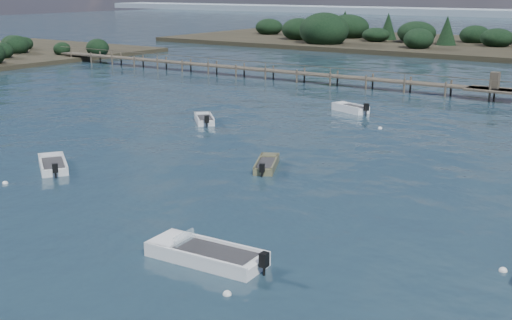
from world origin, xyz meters
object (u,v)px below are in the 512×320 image
Objects in this scene: jetty at (269,71)px; tender_far_white at (350,110)px; dinghy_extra_a at (267,166)px; dinghy_mid_grey at (53,166)px; dinghy_mid_white_a at (206,257)px; tender_far_grey at (204,121)px.

tender_far_white is at bearing -37.36° from jetty.
tender_far_white is 1.01× the size of dinghy_extra_a.
dinghy_mid_white_a is at bearing -18.07° from dinghy_mid_grey.
dinghy_mid_white_a is at bearing -73.41° from tender_far_white.
dinghy_mid_white_a is 1.40× the size of dinghy_extra_a.
tender_far_grey is at bearing 93.69° from dinghy_mid_grey.
dinghy_extra_a is (-5.49, 12.59, -0.02)m from dinghy_mid_white_a.
tender_far_white is 0.73× the size of dinghy_mid_white_a.
tender_far_grey is at bearing -125.12° from tender_far_white.
dinghy_extra_a is at bearing 35.03° from dinghy_mid_grey.
dinghy_extra_a is 0.06× the size of jetty.
dinghy_mid_white_a is at bearing -59.29° from jetty.
jetty reaches higher than dinghy_mid_white_a.
jetty is at bearing 120.71° from dinghy_mid_white_a.
jetty reaches higher than tender_far_grey.
dinghy_mid_grey is (-6.58, -26.39, -0.04)m from tender_far_white.
dinghy_mid_grey is at bearing -144.97° from dinghy_extra_a.
tender_far_grey is 0.79× the size of dinghy_mid_grey.
tender_far_grey is at bearing 129.25° from dinghy_mid_white_a.
tender_far_grey is 0.60× the size of dinghy_mid_white_a.
jetty reaches higher than dinghy_extra_a.
dinghy_mid_grey is (1.01, -15.60, -0.02)m from tender_far_grey.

